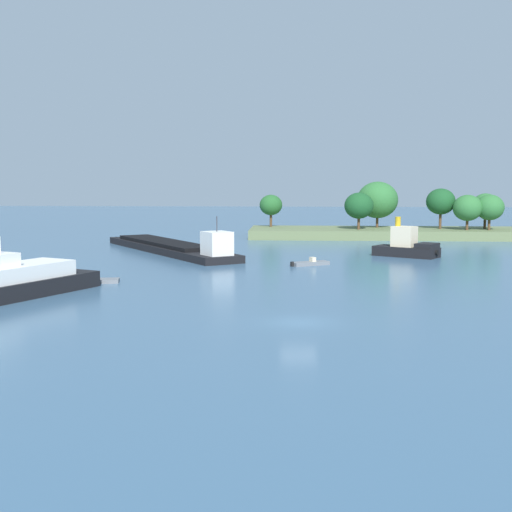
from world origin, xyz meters
name	(u,v)px	position (x,y,z in m)	size (l,w,h in m)	color
ground_plane	(299,323)	(0.00, 0.00, 0.00)	(400.00, 400.00, 0.00)	#3D607F
treeline_island	(426,220)	(21.42, 71.67, 3.05)	(57.82, 13.52, 9.39)	#66754C
cargo_barge	(172,247)	(-17.13, 45.32, 0.81)	(22.86, 30.55, 5.52)	black
fishing_skiff	(90,281)	(-19.96, 17.43, 0.22)	(5.80, 2.60, 0.88)	slate
small_motorboat	(310,263)	(1.28, 32.45, 0.24)	(4.61, 3.58, 0.93)	slate
tugboat	(407,246)	(13.81, 42.37, 1.30)	(8.58, 7.19, 5.06)	black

